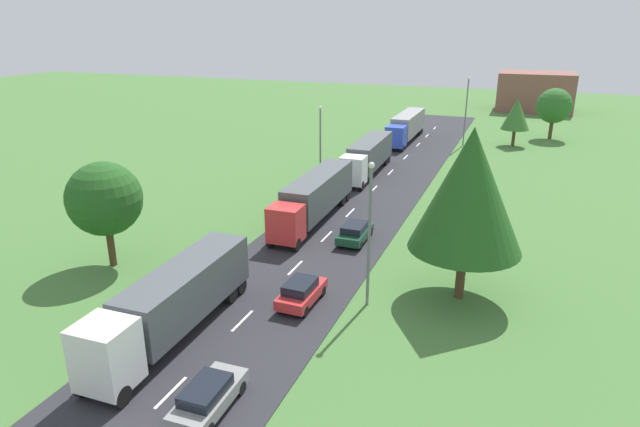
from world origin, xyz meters
name	(u,v)px	position (x,y,z in m)	size (l,w,h in m)	color
road	(287,277)	(0.00, 24.50, 0.03)	(10.00, 140.00, 0.06)	#2B2B30
lane_marking_centre	(267,296)	(0.00, 21.61, 0.07)	(0.16, 122.66, 0.01)	white
truck_lead	(174,301)	(-2.63, 15.87, 2.15)	(2.74, 12.59, 3.59)	white
truck_second	(315,196)	(-2.28, 35.42, 2.21)	(2.77, 14.18, 3.76)	red
truck_third	(368,155)	(-2.27, 51.37, 2.18)	(2.86, 13.79, 3.68)	white
truck_fourth	(406,126)	(-2.18, 70.35, 2.21)	(2.55, 14.71, 3.77)	blue
car_second	(208,396)	(2.32, 11.24, 0.82)	(1.88, 4.24, 1.45)	gray
car_third	(301,292)	(2.36, 21.47, 0.86)	(1.91, 3.99, 1.55)	red
car_fourth	(355,232)	(2.39, 32.01, 0.84)	(1.95, 4.28, 1.49)	#19472D
lamppost_second	(369,229)	(6.07, 22.94, 4.91)	(0.36, 0.36, 8.85)	slate
lamppost_third	(320,140)	(-6.10, 46.61, 4.50)	(0.36, 0.36, 8.05)	slate
lamppost_fourth	(466,108)	(5.86, 70.18, 5.13)	(0.36, 0.36, 9.28)	slate
tree_birch	(516,114)	(12.26, 72.72, 4.35)	(3.78, 3.78, 6.45)	#513823
tree_maple	(104,199)	(-12.18, 21.90, 4.88)	(5.05, 5.05, 7.42)	#513823
tree_pine	(554,106)	(17.09, 79.85, 4.75)	(4.95, 4.95, 7.24)	#513823
tree_elm	(469,190)	(11.12, 25.90, 6.95)	(6.70, 6.70, 10.65)	#513823
distant_building	(535,92)	(14.51, 107.33, 3.57)	(13.57, 10.08, 7.13)	brown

